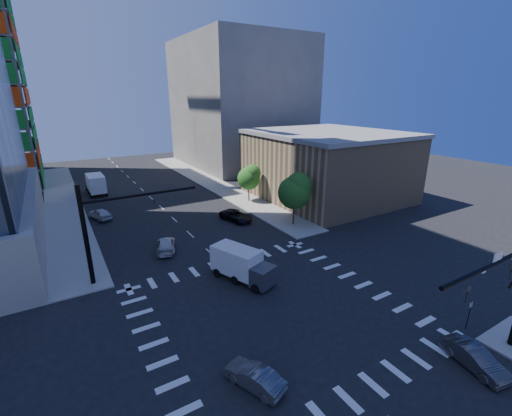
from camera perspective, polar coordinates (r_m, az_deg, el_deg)
ground at (r=27.92m, az=2.81°, el=-16.71°), size 160.00×160.00×0.00m
road_markings at (r=27.92m, az=2.81°, el=-16.70°), size 20.00×20.00×0.01m
sidewalk_ne at (r=66.08m, az=-7.50°, el=4.21°), size 5.00×60.00×0.15m
sidewalk_nw at (r=61.01m, az=-29.48°, el=0.75°), size 5.00×60.00×0.15m
commercial_building at (r=56.76m, az=11.67°, el=7.09°), size 20.50×22.50×10.60m
bg_building_ne at (r=83.99m, az=-2.79°, el=16.93°), size 24.00×30.00×28.00m
signal_mast_nw at (r=32.29m, az=-24.12°, el=-2.36°), size 10.20×0.40×9.00m
tree_south at (r=43.07m, az=6.63°, el=2.95°), size 4.16×4.16×6.82m
tree_north at (r=53.08m, az=-1.04°, el=5.23°), size 3.54×3.52×5.78m
no_parking_sign at (r=29.47m, az=32.00°, el=-14.55°), size 0.30×0.06×2.20m
car_nb_right at (r=26.59m, az=32.63°, el=-20.28°), size 2.14×4.21×1.32m
car_nb_far at (r=45.74m, az=-3.32°, el=-1.28°), size 3.48×5.39×1.38m
car_sb_near at (r=38.30m, az=-14.77°, el=-5.94°), size 3.22×4.98×1.34m
car_sb_mid at (r=50.83m, az=-24.56°, el=-0.89°), size 2.98×4.63×1.47m
car_sb_cross at (r=21.90m, az=-0.32°, el=-26.32°), size 2.65×4.05×1.26m
box_truck_near at (r=31.16m, az=-2.00°, el=-9.88°), size 4.22×6.05×2.92m
box_truck_far at (r=64.51m, az=-25.18°, el=3.54°), size 2.77×6.37×3.33m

